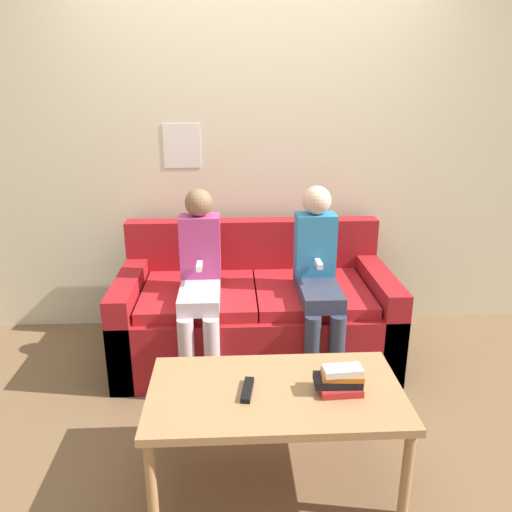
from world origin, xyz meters
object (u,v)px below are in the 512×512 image
at_px(couch, 255,314).
at_px(person_left, 200,277).
at_px(tv_remote, 247,390).
at_px(coffee_table, 275,399).
at_px(person_right, 318,273).

relative_size(couch, person_left, 1.52).
xyz_separation_m(person_left, tv_remote, (0.25, -0.92, -0.16)).
height_order(coffee_table, person_left, person_left).
bearing_deg(person_right, tv_remote, -115.97).
bearing_deg(person_right, couch, 151.33).
distance_m(person_left, tv_remote, 0.97).
bearing_deg(tv_remote, coffee_table, 14.17).
bearing_deg(couch, person_left, -148.75).
xyz_separation_m(person_left, person_right, (0.70, 0.00, 0.01)).
bearing_deg(person_left, coffee_table, -68.15).
xyz_separation_m(couch, coffee_table, (0.03, -1.11, 0.12)).
distance_m(couch, coffee_table, 1.12).
height_order(couch, person_left, person_left).
height_order(couch, person_right, person_right).
xyz_separation_m(coffee_table, tv_remote, (-0.12, -0.01, 0.06)).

